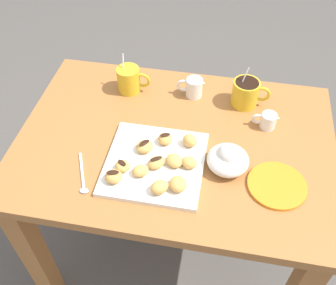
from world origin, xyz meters
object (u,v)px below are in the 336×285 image
at_px(saucer_orange_left, 277,185).
at_px(dining_table, 175,166).
at_px(beignet_3, 159,187).
at_px(beignet_2, 156,162).
at_px(beignet_7, 190,140).
at_px(cream_pitcher_white, 194,87).
at_px(beignet_8, 114,177).
at_px(beignet_0, 144,146).
at_px(coffee_mug_mustard_left, 129,79).
at_px(beignet_1, 174,161).
at_px(beignet_4, 140,171).
at_px(beignet_5, 122,166).
at_px(beignet_9, 178,184).
at_px(ice_cream_bowl, 228,159).
at_px(chocolate_sauce_pitcher, 268,120).
at_px(pastry_plate_square, 155,163).
at_px(beignet_10, 189,163).
at_px(coffee_mug_mustard_right, 246,92).
at_px(beignet_6, 165,139).

bearing_deg(saucer_orange_left, dining_table, 157.98).
relative_size(dining_table, beignet_3, 19.20).
xyz_separation_m(beignet_2, beignet_7, (0.09, 0.11, 0.00)).
xyz_separation_m(cream_pitcher_white, beignet_2, (-0.06, -0.37, -0.01)).
bearing_deg(beignet_8, beignet_2, 34.32).
bearing_deg(beignet_0, coffee_mug_mustard_left, 112.67).
relative_size(beignet_1, beignet_7, 1.16).
height_order(beignet_4, beignet_5, beignet_4).
distance_m(beignet_5, beignet_9, 0.18).
xyz_separation_m(dining_table, ice_cream_bowl, (0.18, -0.09, 0.18)).
distance_m(beignet_2, beignet_3, 0.09).
distance_m(beignet_5, beignet_7, 0.23).
xyz_separation_m(coffee_mug_mustard_left, chocolate_sauce_pitcher, (0.51, -0.11, -0.02)).
distance_m(pastry_plate_square, beignet_2, 0.03).
bearing_deg(beignet_7, beignet_10, -82.58).
height_order(coffee_mug_mustard_left, beignet_8, coffee_mug_mustard_left).
distance_m(beignet_0, beignet_4, 0.10).
bearing_deg(dining_table, beignet_2, -104.53).
bearing_deg(beignet_9, dining_table, 101.91).
height_order(dining_table, beignet_0, beignet_0).
distance_m(beignet_3, beignet_5, 0.14).
relative_size(ice_cream_bowl, beignet_0, 2.38).
relative_size(chocolate_sauce_pitcher, saucer_orange_left, 0.52).
distance_m(coffee_mug_mustard_right, beignet_0, 0.42).
height_order(chocolate_sauce_pitcher, beignet_6, chocolate_sauce_pitcher).
height_order(saucer_orange_left, beignet_6, beignet_6).
relative_size(coffee_mug_mustard_left, ice_cream_bowl, 1.13).
height_order(beignet_4, beignet_7, beignet_7).
relative_size(coffee_mug_mustard_left, coffee_mug_mustard_right, 0.99).
relative_size(coffee_mug_mustard_left, beignet_6, 3.09).
distance_m(ice_cream_bowl, beignet_4, 0.27).
bearing_deg(beignet_7, chocolate_sauce_pitcher, 30.83).
xyz_separation_m(cream_pitcher_white, beignet_6, (-0.05, -0.27, -0.01)).
distance_m(cream_pitcher_white, chocolate_sauce_pitcher, 0.29).
xyz_separation_m(ice_cream_bowl, beignet_3, (-0.18, -0.14, -0.01)).
bearing_deg(beignet_5, beignet_1, 17.90).
distance_m(pastry_plate_square, coffee_mug_mustard_left, 0.38).
bearing_deg(beignet_3, beignet_7, 73.17).
bearing_deg(beignet_9, beignet_2, 138.16).
xyz_separation_m(beignet_2, beignet_6, (0.01, 0.10, 0.00)).
bearing_deg(beignet_10, coffee_mug_mustard_left, 128.88).
xyz_separation_m(coffee_mug_mustard_right, beignet_3, (-0.22, -0.45, -0.02)).
bearing_deg(beignet_0, saucer_orange_left, -7.74).
height_order(beignet_1, beignet_7, beignet_7).
xyz_separation_m(saucer_orange_left, beignet_1, (-0.31, 0.02, 0.03)).
xyz_separation_m(ice_cream_bowl, beignet_9, (-0.13, -0.12, -0.01)).
distance_m(ice_cream_bowl, beignet_8, 0.35).
xyz_separation_m(dining_table, beignet_7, (0.05, -0.03, 0.17)).
distance_m(ice_cream_bowl, beignet_9, 0.18).
bearing_deg(beignet_2, beignet_6, 85.44).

